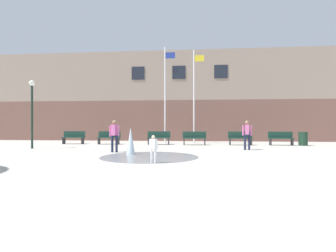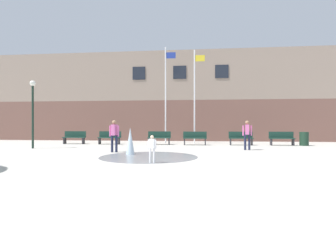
% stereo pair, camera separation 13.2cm
% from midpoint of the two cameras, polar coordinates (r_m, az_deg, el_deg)
% --- Properties ---
extents(ground_plane, '(100.00, 100.00, 0.00)m').
position_cam_midpoint_polar(ground_plane, '(7.53, -4.20, -10.14)').
color(ground_plane, '#B2ADA3').
extents(library_building, '(36.00, 6.05, 7.71)m').
position_cam_midpoint_polar(library_building, '(25.24, 2.59, 5.90)').
color(library_building, brown).
rests_on(library_building, ground).
extents(splash_fountain, '(4.17, 4.17, 1.24)m').
position_cam_midpoint_polar(splash_fountain, '(11.81, -6.85, -4.59)').
color(splash_fountain, gray).
rests_on(splash_fountain, ground).
extents(park_bench_far_left, '(1.60, 0.44, 0.91)m').
position_cam_midpoint_polar(park_bench_far_left, '(20.01, -20.04, -2.31)').
color(park_bench_far_left, '#28282D').
rests_on(park_bench_far_left, ground).
extents(park_bench_under_left_flagpole, '(1.60, 0.44, 0.91)m').
position_cam_midpoint_polar(park_bench_under_left_flagpole, '(18.95, -12.93, -2.44)').
color(park_bench_under_left_flagpole, '#28282D').
rests_on(park_bench_under_left_flagpole, ground).
extents(park_bench_center, '(1.60, 0.44, 0.91)m').
position_cam_midpoint_polar(park_bench_center, '(18.21, -2.25, -2.54)').
color(park_bench_center, '#28282D').
rests_on(park_bench_center, ground).
extents(park_bench_under_right_flagpole, '(1.60, 0.44, 0.91)m').
position_cam_midpoint_polar(park_bench_under_right_flagpole, '(17.89, 5.57, -2.59)').
color(park_bench_under_right_flagpole, '#28282D').
rests_on(park_bench_under_right_flagpole, ground).
extents(park_bench_near_trashcan, '(1.60, 0.44, 0.91)m').
position_cam_midpoint_polar(park_bench_near_trashcan, '(18.37, 15.27, -2.53)').
color(park_bench_near_trashcan, '#28282D').
rests_on(park_bench_near_trashcan, ground).
extents(park_bench_far_right, '(1.60, 0.44, 0.91)m').
position_cam_midpoint_polar(park_bench_far_right, '(19.05, 23.17, -2.44)').
color(park_bench_far_right, '#28282D').
rests_on(park_bench_far_right, ground).
extents(adult_watching, '(0.50, 0.36, 1.59)m').
position_cam_midpoint_polar(adult_watching, '(13.28, -11.87, -1.60)').
color(adult_watching, '#1E233D').
rests_on(adult_watching, ground).
extents(teen_by_trashcan, '(0.50, 0.37, 1.59)m').
position_cam_midpoint_polar(teen_by_trashcan, '(14.83, 16.59, -1.42)').
color(teen_by_trashcan, '#1E233D').
rests_on(teen_by_trashcan, ground).
extents(child_running, '(0.31, 0.20, 0.99)m').
position_cam_midpoint_polar(child_running, '(9.44, -3.62, -4.49)').
color(child_running, silver).
rests_on(child_running, ground).
extents(flagpole_left, '(0.80, 0.10, 7.16)m').
position_cam_midpoint_polar(flagpole_left, '(19.62, -0.76, 7.42)').
color(flagpole_left, silver).
rests_on(flagpole_left, ground).
extents(flagpole_right, '(0.80, 0.10, 6.88)m').
position_cam_midpoint_polar(flagpole_right, '(19.49, 5.56, 7.06)').
color(flagpole_right, silver).
rests_on(flagpole_right, ground).
extents(lamp_post_left_lane, '(0.32, 0.32, 3.93)m').
position_cam_midpoint_polar(lamp_post_left_lane, '(17.05, -27.69, 4.26)').
color(lamp_post_left_lane, '#192D23').
rests_on(lamp_post_left_lane, ground).
extents(trash_can, '(0.56, 0.56, 0.90)m').
position_cam_midpoint_polar(trash_can, '(19.39, 27.15, -2.48)').
color(trash_can, '#193323').
rests_on(trash_can, ground).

